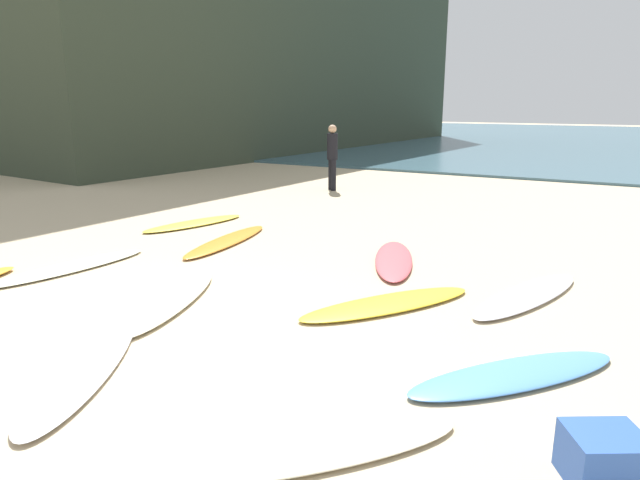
% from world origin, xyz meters
% --- Properties ---
extents(ground_plane, '(120.00, 120.00, 0.00)m').
position_xyz_m(ground_plane, '(0.00, 0.00, 0.00)').
color(ground_plane, '#C6B28E').
extents(ocean_water, '(120.00, 40.00, 0.08)m').
position_xyz_m(ocean_water, '(0.00, 34.50, 0.04)').
color(ocean_water, '#426675').
rests_on(ocean_water, ground_plane).
extents(coastal_headland, '(22.57, 27.85, 12.29)m').
position_xyz_m(coastal_headland, '(-18.22, 21.01, 6.14)').
color(coastal_headland, '#333D2D').
rests_on(coastal_headland, ground_plane).
extents(surfboard_0, '(0.80, 2.46, 0.07)m').
position_xyz_m(surfboard_0, '(-1.60, 4.11, 0.04)').
color(surfboard_0, orange).
rests_on(surfboard_0, ground_plane).
extents(surfboard_1, '(0.84, 2.38, 0.06)m').
position_xyz_m(surfboard_1, '(-2.59, 1.85, 0.03)').
color(surfboard_1, silver).
rests_on(surfboard_1, ground_plane).
extents(surfboard_2, '(1.72, 2.21, 0.07)m').
position_xyz_m(surfboard_2, '(1.89, 2.68, 0.03)').
color(surfboard_2, yellow).
rests_on(surfboard_2, ground_plane).
extents(surfboard_3, '(1.20, 2.34, 0.07)m').
position_xyz_m(surfboard_3, '(3.25, 3.76, 0.04)').
color(surfboard_3, silver).
rests_on(surfboard_3, ground_plane).
extents(surfboard_4, '(1.74, 2.32, 0.07)m').
position_xyz_m(surfboard_4, '(0.12, -0.06, 0.04)').
color(surfboard_4, white).
rests_on(surfboard_4, ground_plane).
extents(surfboard_5, '(1.29, 2.19, 0.08)m').
position_xyz_m(surfboard_5, '(1.27, 4.40, 0.04)').
color(surfboard_5, '#D65057').
rests_on(surfboard_5, ground_plane).
extents(surfboard_6, '(1.74, 1.95, 0.07)m').
position_xyz_m(surfboard_6, '(3.49, 1.63, 0.03)').
color(surfboard_6, '#5492DB').
rests_on(surfboard_6, ground_plane).
extents(surfboard_7, '(1.88, 1.92, 0.06)m').
position_xyz_m(surfboard_7, '(2.49, -0.12, 0.03)').
color(surfboard_7, '#F0E5C7').
rests_on(surfboard_7, ground_plane).
extents(surfboard_9, '(1.19, 2.24, 0.08)m').
position_xyz_m(surfboard_9, '(-0.35, 1.52, 0.04)').
color(surfboard_9, '#EBE4C8').
rests_on(surfboard_9, ground_plane).
extents(surfboard_10, '(1.06, 2.22, 0.07)m').
position_xyz_m(surfboard_10, '(-3.02, 4.89, 0.03)').
color(surfboard_10, yellow).
rests_on(surfboard_10, ground_plane).
extents(beachgoer_near, '(0.40, 0.40, 1.71)m').
position_xyz_m(beachgoer_near, '(-2.72, 9.96, 0.95)').
color(beachgoer_near, black).
rests_on(beachgoer_near, ground_plane).
extents(beach_cooler, '(0.59, 0.57, 0.34)m').
position_xyz_m(beach_cooler, '(4.22, 0.51, 0.17)').
color(beach_cooler, '#2D56B2').
rests_on(beach_cooler, ground_plane).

